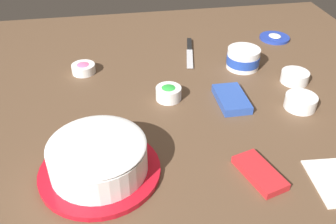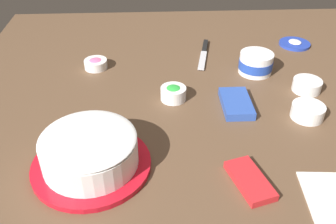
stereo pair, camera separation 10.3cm
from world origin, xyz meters
name	(u,v)px [view 2 (the right image)]	position (x,y,z in m)	size (l,w,h in m)	color
ground_plane	(201,103)	(0.00, 0.00, 0.00)	(1.54, 1.54, 0.00)	brown
frosted_cake	(90,152)	(-0.26, 0.30, 0.05)	(0.29, 0.29, 0.10)	red
frosting_tub	(256,63)	(0.18, -0.21, 0.04)	(0.11, 0.11, 0.07)	white
frosting_tub_lid	(295,44)	(0.38, -0.41, 0.01)	(0.12, 0.12, 0.02)	#233DAD
spreading_knife	(204,52)	(0.33, -0.05, 0.01)	(0.23, 0.07, 0.01)	silver
sprinkle_bowl_green	(173,93)	(0.03, 0.08, 0.02)	(0.08, 0.08, 0.04)	white
sprinkle_bowl_rainbow	(307,85)	(0.06, -0.34, 0.02)	(0.09, 0.09, 0.04)	white
sprinkle_bowl_pink	(96,63)	(0.24, 0.34, 0.02)	(0.08, 0.08, 0.03)	white
sprinkle_bowl_yellow	(308,111)	(-0.09, -0.29, 0.02)	(0.09, 0.09, 0.04)	white
candy_box_lower	(236,103)	(-0.03, -0.10, 0.01)	(0.15, 0.08, 0.02)	#2D51B2
candy_box_upper	(250,180)	(-0.34, -0.07, 0.01)	(0.14, 0.07, 0.02)	red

